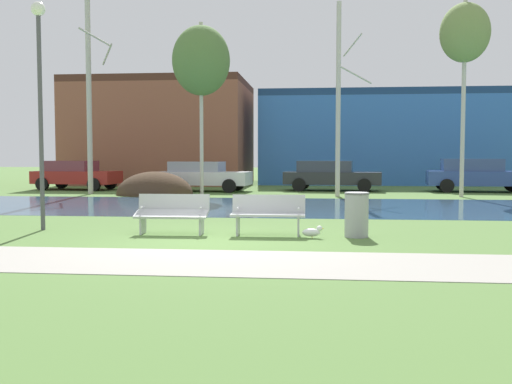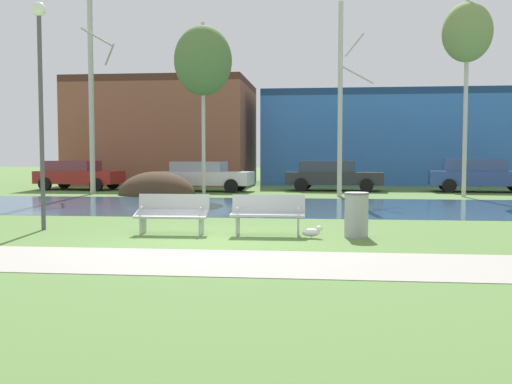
# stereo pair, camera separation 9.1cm
# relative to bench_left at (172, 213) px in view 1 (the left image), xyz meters

# --- Properties ---
(ground_plane) EXTENTS (120.00, 120.00, 0.00)m
(ground_plane) POSITION_rel_bench_left_xyz_m (1.06, 8.78, -0.47)
(ground_plane) COLOR #517538
(paved_path_strip) EXTENTS (60.00, 2.33, 0.01)m
(paved_path_strip) POSITION_rel_bench_left_xyz_m (1.06, -3.31, -0.47)
(paved_path_strip) COLOR #9E998E
(paved_path_strip) RESTS_ON ground
(river_band) EXTENTS (80.00, 7.50, 0.01)m
(river_band) POSITION_rel_bench_left_xyz_m (1.06, 7.14, -0.47)
(river_band) COLOR #33516B
(river_band) RESTS_ON ground
(soil_mound) EXTENTS (3.36, 3.08, 2.03)m
(soil_mound) POSITION_rel_bench_left_xyz_m (-3.90, 12.51, -0.47)
(soil_mound) COLOR #423021
(soil_mound) RESTS_ON ground
(bench_left) EXTENTS (1.61, 0.59, 0.87)m
(bench_left) POSITION_rel_bench_left_xyz_m (0.00, 0.00, 0.00)
(bench_left) COLOR #B2B5B7
(bench_left) RESTS_ON ground
(bench_right) EXTENTS (1.61, 0.59, 0.87)m
(bench_right) POSITION_rel_bench_left_xyz_m (2.12, 0.00, 0.00)
(bench_right) COLOR #B2B5B7
(bench_right) RESTS_ON ground
(trash_bin) EXTENTS (0.53, 0.53, 0.95)m
(trash_bin) POSITION_rel_bench_left_xyz_m (4.01, -0.08, 0.02)
(trash_bin) COLOR #999B9E
(trash_bin) RESTS_ON ground
(seagull) EXTENTS (0.46, 0.17, 0.27)m
(seagull) POSITION_rel_bench_left_xyz_m (3.08, -0.37, -0.34)
(seagull) COLOR white
(seagull) RESTS_ON ground
(streetlamp) EXTENTS (0.32, 0.32, 5.21)m
(streetlamp) POSITION_rel_bench_left_xyz_m (-3.16, 0.35, 3.02)
(streetlamp) COLOR #4C4C51
(streetlamp) RESTS_ON ground
(birch_far_left) EXTENTS (1.28, 2.26, 8.73)m
(birch_far_left) POSITION_rel_bench_left_xyz_m (-6.87, 12.68, 3.99)
(birch_far_left) COLOR #BCB7A8
(birch_far_left) RESTS_ON ground
(birch_left) EXTENTS (2.52, 2.52, 7.49)m
(birch_left) POSITION_rel_bench_left_xyz_m (-1.86, 12.80, 5.35)
(birch_left) COLOR beige
(birch_left) RESTS_ON ground
(birch_center_left) EXTENTS (1.46, 2.30, 8.06)m
(birch_center_left) POSITION_rel_bench_left_xyz_m (4.08, 12.17, 3.63)
(birch_center_left) COLOR beige
(birch_center_left) RESTS_ON ground
(birch_center) EXTENTS (2.01, 2.01, 8.64)m
(birch_center) POSITION_rel_bench_left_xyz_m (9.17, 12.43, 6.20)
(birch_center) COLOR beige
(birch_center) RESTS_ON ground
(parked_van_nearest_red) EXTENTS (4.28, 2.34, 1.45)m
(parked_van_nearest_red) POSITION_rel_bench_left_xyz_m (-8.83, 15.57, 0.30)
(parked_van_nearest_red) COLOR maroon
(parked_van_nearest_red) RESTS_ON ground
(parked_sedan_second_white) EXTENTS (4.53, 2.29, 1.43)m
(parked_sedan_second_white) POSITION_rel_bench_left_xyz_m (-2.27, 14.99, 0.29)
(parked_sedan_second_white) COLOR silver
(parked_sedan_second_white) RESTS_ON ground
(parked_hatch_third_dark) EXTENTS (4.80, 2.35, 1.45)m
(parked_hatch_third_dark) POSITION_rel_bench_left_xyz_m (3.85, 16.13, 0.30)
(parked_hatch_third_dark) COLOR #282B30
(parked_hatch_third_dark) RESTS_ON ground
(parked_wagon_fourth_blue) EXTENTS (4.94, 2.32, 1.56)m
(parked_wagon_fourth_blue) POSITION_rel_bench_left_xyz_m (10.71, 15.87, 0.34)
(parked_wagon_fourth_blue) COLOR #2D4793
(parked_wagon_fourth_blue) RESTS_ON ground
(building_brick_low) EXTENTS (10.29, 8.06, 6.21)m
(building_brick_low) POSITION_rel_bench_left_xyz_m (-6.22, 22.95, 2.63)
(building_brick_low) COLOR brown
(building_brick_low) RESTS_ON ground
(building_blue_store) EXTENTS (15.18, 6.59, 5.53)m
(building_blue_store) POSITION_rel_bench_left_xyz_m (7.41, 24.21, 2.29)
(building_blue_store) COLOR #3870C6
(building_blue_store) RESTS_ON ground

